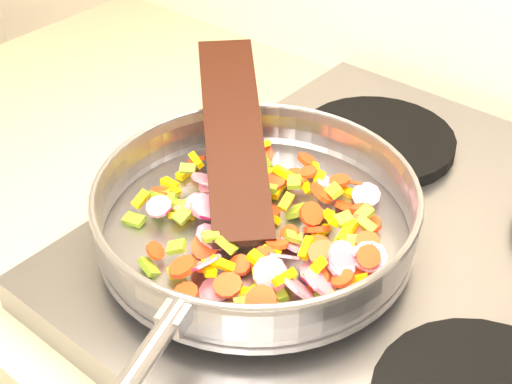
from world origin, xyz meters
The scene contains 6 objects.
cooktop centered at (-0.70, 1.67, 0.92)m, with size 0.60×0.60×0.04m, color #939399.
grate_fl centered at (-0.84, 1.52, 0.95)m, with size 0.19×0.19×0.02m, color black.
grate_bl centered at (-0.84, 1.81, 0.95)m, with size 0.19×0.19×0.02m, color black.
saute_pan centered at (-0.84, 1.57, 0.99)m, with size 0.36×0.52×0.06m.
vegetable_heap centered at (-0.82, 1.57, 0.98)m, with size 0.27×0.26×0.05m.
wooden_spatula centered at (-0.91, 1.62, 1.02)m, with size 0.27×0.06×0.01m, color black.
Camera 1 is at (-0.48, 1.15, 1.43)m, focal length 50.00 mm.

